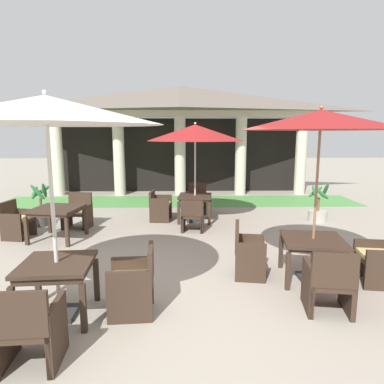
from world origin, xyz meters
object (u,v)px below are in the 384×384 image
(patio_chair_near_foreground_west, at_px, (160,206))
(patio_chair_mid_right_east, at_px, (134,283))
(patio_umbrella_mid_right, at_px, (46,111))
(patio_chair_mid_right_south, at_px, (29,328))
(patio_umbrella_near_foreground, at_px, (195,133))
(patio_chair_near_foreground_north, at_px, (197,200))
(potted_palm_left_edge, at_px, (41,211))
(patio_chair_mid_left_east, at_px, (380,259))
(patio_table_mid_left, at_px, (313,244))
(patio_chair_mid_left_west, at_px, (248,252))
(patio_umbrella_mid_left, at_px, (321,121))
(patio_table_near_foreground, at_px, (195,199))
(patio_chair_far_back_west, at_px, (17,221))
(patio_chair_near_foreground_south, at_px, (193,216))
(patio_chair_mid_left_south, at_px, (329,283))
(patio_table_far_back, at_px, (57,212))
(terracotta_urn, at_px, (197,203))
(patio_chair_far_back_north, at_px, (78,212))
(patio_table_mid_right, at_px, (57,270))
(potted_palm_right_edge, at_px, (318,211))

(patio_chair_near_foreground_west, distance_m, patio_chair_mid_right_east, 4.96)
(patio_umbrella_mid_right, bearing_deg, patio_chair_mid_right_south, -86.46)
(patio_umbrella_near_foreground, bearing_deg, patio_chair_near_foreground_west, 174.58)
(patio_chair_near_foreground_north, xyz_separation_m, patio_umbrella_mid_right, (-2.03, -5.92, 2.24))
(patio_chair_near_foreground_west, bearing_deg, potted_palm_left_edge, -75.53)
(patio_chair_mid_left_east, xyz_separation_m, potted_palm_left_edge, (-6.85, 3.64, -0.01))
(patio_umbrella_near_foreground, height_order, patio_table_mid_left, patio_umbrella_near_foreground)
(patio_chair_near_foreground_north, distance_m, patio_umbrella_mid_right, 6.64)
(patio_umbrella_near_foreground, relative_size, patio_chair_mid_left_west, 2.94)
(patio_chair_near_foreground_west, distance_m, patio_umbrella_mid_left, 5.30)
(patio_table_near_foreground, relative_size, patio_umbrella_near_foreground, 0.36)
(patio_umbrella_mid_left, relative_size, potted_palm_left_edge, 2.42)
(patio_table_mid_left, height_order, patio_chair_far_back_west, patio_chair_far_back_west)
(patio_chair_near_foreground_south, xyz_separation_m, patio_chair_mid_left_south, (1.72, -3.92, 0.03))
(patio_table_far_back, height_order, terracotta_urn, patio_table_far_back)
(patio_chair_mid_left_west, height_order, patio_chair_mid_left_south, patio_chair_mid_left_west)
(patio_chair_far_back_north, bearing_deg, patio_table_mid_right, 112.53)
(patio_chair_mid_left_west, bearing_deg, patio_table_mid_right, -56.52)
(patio_table_mid_right, height_order, patio_chair_mid_right_east, patio_chair_mid_right_east)
(patio_chair_near_foreground_west, bearing_deg, patio_umbrella_near_foreground, 90.00)
(patio_chair_near_foreground_north, bearing_deg, patio_chair_near_foreground_west, 45.18)
(patio_chair_far_back_north, bearing_deg, patio_chair_near_foreground_south, -178.69)
(patio_table_mid_right, distance_m, patio_umbrella_mid_right, 2.00)
(patio_table_near_foreground, relative_size, patio_chair_far_back_north, 1.08)
(patio_chair_near_foreground_north, relative_size, potted_palm_left_edge, 0.77)
(patio_chair_far_back_west, bearing_deg, patio_table_far_back, 90.00)
(patio_chair_mid_right_south, xyz_separation_m, patio_table_far_back, (-1.29, 4.31, 0.22))
(patio_chair_near_foreground_north, distance_m, patio_chair_far_back_north, 3.50)
(patio_chair_mid_left_west, bearing_deg, patio_chair_far_back_north, -120.12)
(patio_table_mid_left, relative_size, patio_chair_mid_right_east, 1.19)
(patio_chair_mid_left_west, relative_size, patio_table_far_back, 0.81)
(terracotta_urn, bearing_deg, potted_palm_right_edge, -24.86)
(patio_chair_near_foreground_west, distance_m, patio_chair_mid_left_south, 5.63)
(patio_umbrella_near_foreground, bearing_deg, patio_chair_near_foreground_south, -95.42)
(patio_table_mid_left, bearing_deg, patio_table_near_foreground, 114.88)
(terracotta_urn, bearing_deg, patio_table_mid_right, -107.80)
(potted_palm_left_edge, bearing_deg, patio_chair_near_foreground_north, 18.47)
(patio_chair_far_back_west, bearing_deg, patio_chair_near_foreground_south, 105.15)
(patio_table_mid_right, bearing_deg, patio_chair_far_back_north, 104.05)
(patio_umbrella_near_foreground, relative_size, terracotta_urn, 5.71)
(patio_table_mid_left, relative_size, terracotta_urn, 2.33)
(patio_chair_near_foreground_north, relative_size, patio_chair_near_foreground_west, 1.09)
(patio_chair_mid_left_west, distance_m, potted_palm_right_edge, 4.48)
(patio_chair_near_foreground_north, xyz_separation_m, potted_palm_left_edge, (-4.12, -1.38, -0.01))
(patio_chair_near_foreground_west, distance_m, patio_chair_mid_left_west, 4.18)
(patio_chair_mid_right_east, bearing_deg, patio_table_mid_right, 90.00)
(patio_chair_mid_left_west, xyz_separation_m, patio_chair_far_back_north, (-3.79, 3.10, -0.02))
(patio_chair_mid_left_west, distance_m, patio_chair_mid_left_south, 1.47)
(patio_chair_mid_left_east, distance_m, patio_umbrella_mid_right, 5.33)
(terracotta_urn, bearing_deg, patio_chair_far_back_north, -146.74)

